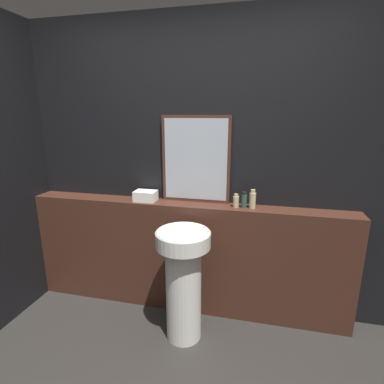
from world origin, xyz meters
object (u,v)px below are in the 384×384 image
towel_stack (146,196)px  shampoo_bottle (236,201)px  mirror (196,160)px  conditioner_bottle (244,200)px  pedestal_sink (183,278)px  lotion_bottle (253,200)px

towel_stack → shampoo_bottle: size_ratio=1.70×
mirror → conditioner_bottle: mirror is taller
mirror → shampoo_bottle: (0.35, -0.08, -0.31)m
pedestal_sink → conditioner_bottle: 0.77m
mirror → lotion_bottle: size_ratio=4.72×
pedestal_sink → lotion_bottle: size_ratio=5.83×
conditioner_bottle → towel_stack: bearing=180.0°
conditioner_bottle → lotion_bottle: size_ratio=0.85×
pedestal_sink → mirror: 0.96m
towel_stack → shampoo_bottle: (0.78, 0.00, 0.01)m
pedestal_sink → mirror: (-0.01, 0.47, 0.83)m
pedestal_sink → towel_stack: 0.78m
conditioner_bottle → pedestal_sink: bearing=-136.5°
pedestal_sink → conditioner_bottle: conditioner_bottle is taller
towel_stack → lotion_bottle: (0.91, -0.00, 0.03)m
towel_stack → mirror: bearing=11.1°
shampoo_bottle → conditioner_bottle: conditioner_bottle is taller
mirror → shampoo_bottle: 0.48m
towel_stack → conditioner_bottle: bearing=0.0°
pedestal_sink → towel_stack: bearing=138.7°
mirror → lotion_bottle: 0.57m
pedestal_sink → conditioner_bottle: (0.41, 0.39, 0.53)m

